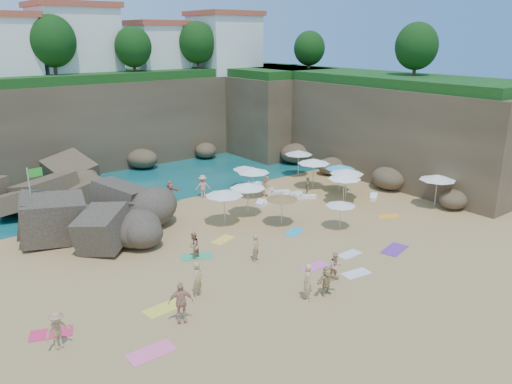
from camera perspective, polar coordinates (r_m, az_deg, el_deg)
ground at (r=30.97m, az=0.49°, el=-5.55°), size 120.00×120.00×0.00m
seawater at (r=56.55m, az=-18.79°, el=4.23°), size 120.00×120.00×0.00m
cliff_back at (r=51.89m, az=-15.24°, el=7.93°), size 44.00×8.00×8.00m
cliff_right at (r=48.29m, az=12.48°, el=7.45°), size 8.00×30.00×8.00m
cliff_corner at (r=55.32m, az=1.47°, el=9.10°), size 10.00×12.00×8.00m
rock_promontory at (r=40.75m, az=-26.61°, el=-1.71°), size 12.00×7.00×2.00m
clifftop_buildings at (r=52.36m, az=-15.25°, el=16.00°), size 28.48×9.48×7.00m
clifftop_trees at (r=47.49m, az=-10.05°, el=16.24°), size 35.60×23.82×4.40m
rock_outcrop at (r=32.41m, az=-16.10°, el=-5.20°), size 9.83×8.71×3.26m
flag_pole at (r=33.11m, az=-24.12°, el=-0.20°), size 0.90×0.14×4.59m
parasol_0 at (r=40.96m, az=-1.30°, el=2.80°), size 1.98×1.98×1.87m
parasol_1 at (r=34.50m, az=-0.95°, el=0.75°), size 2.50×2.50×2.37m
parasol_2 at (r=40.98m, az=6.61°, el=3.53°), size 2.64×2.64×2.50m
parasol_3 at (r=44.60m, az=4.90°, el=4.53°), size 2.46×2.46×2.33m
parasol_4 at (r=37.46m, az=10.08°, el=1.76°), size 2.45×2.45×2.31m
parasol_5 at (r=32.88m, az=-3.66°, el=-0.08°), size 2.55×2.55×2.41m
parasol_6 at (r=32.86m, az=2.98°, el=-0.59°), size 2.23×2.23×2.11m
parasol_7 at (r=38.41m, az=-0.32°, el=2.51°), size 2.51×2.51×2.37m
parasol_8 at (r=38.49m, az=10.34°, el=2.35°), size 2.58×2.58×2.44m
parasol_9 at (r=32.73m, az=9.65°, el=-1.30°), size 1.97×1.97×1.87m
parasol_10 at (r=40.40m, az=9.61°, el=2.86°), size 2.38×2.38×2.25m
parasol_11 at (r=38.50m, az=20.05°, el=1.58°), size 2.60×2.60×2.45m
lounger_0 at (r=39.20m, az=4.22°, el=-0.33°), size 1.82×0.65×0.28m
lounger_1 at (r=37.35m, az=0.97°, el=-1.22°), size 1.74×1.06×0.26m
lounger_2 at (r=41.71m, az=-0.27°, el=0.81°), size 1.66×0.84×0.25m
lounger_3 at (r=39.66m, az=2.54°, el=-0.07°), size 1.96×1.31×0.29m
lounger_4 at (r=38.92m, az=5.74°, el=-0.53°), size 1.60×1.27×0.24m
lounger_5 at (r=39.79m, az=13.32°, el=-0.52°), size 1.57×1.31×0.24m
towel_1 at (r=21.37m, az=-11.89°, el=-17.52°), size 1.90×0.96×0.03m
towel_4 at (r=24.15m, az=-10.50°, el=-12.96°), size 1.89×1.04×0.03m
towel_5 at (r=29.58m, az=10.66°, el=-7.00°), size 1.51×0.79×0.03m
towel_6 at (r=30.79m, az=15.55°, el=-6.34°), size 2.13×1.42×0.03m
towel_7 at (r=23.73m, az=-22.36°, el=-14.71°), size 1.94×1.44×0.03m
towel_8 at (r=32.32m, az=4.40°, el=-4.56°), size 1.78×1.39×0.03m
towel_9 at (r=27.84m, az=6.75°, el=-8.43°), size 1.57×0.80×0.03m
towel_10 at (r=36.09m, az=14.92°, el=-2.71°), size 1.76×1.37×0.03m
towel_11 at (r=28.99m, az=-6.83°, el=-7.33°), size 1.98×1.49×0.03m
towel_12 at (r=31.09m, az=-3.80°, el=-5.47°), size 1.74×1.28×0.03m
towel_13 at (r=27.42m, az=11.39°, el=-9.11°), size 1.65×0.98×0.03m
person_stand_0 at (r=24.55m, az=-6.66°, el=-9.88°), size 0.78×0.72×1.79m
person_stand_1 at (r=28.51m, az=-7.15°, el=-6.11°), size 0.94×0.87×1.56m
person_stand_2 at (r=38.93m, az=-6.11°, el=0.65°), size 1.25×0.91×1.78m
person_stand_3 at (r=39.09m, az=5.91°, el=0.58°), size 0.93×0.94×1.59m
person_stand_4 at (r=39.09m, az=1.17°, el=0.71°), size 0.90×0.83×1.63m
person_stand_5 at (r=37.69m, az=-9.76°, el=-0.07°), size 1.72×0.81×1.79m
person_stand_6 at (r=24.16m, az=5.85°, el=-10.23°), size 0.76×0.81×1.86m
person_lie_0 at (r=22.57m, az=-21.55°, el=-15.79°), size 1.32×1.79×0.43m
person_lie_1 at (r=22.98m, az=-8.52°, el=-13.94°), size 1.72×2.14×0.45m
person_lie_3 at (r=25.09m, az=8.01°, el=-11.12°), size 1.46×1.55×0.38m
person_lie_4 at (r=28.25m, az=0.00°, el=-7.52°), size 1.15×1.62×0.36m
person_lie_5 at (r=26.40m, az=9.03°, el=-9.41°), size 1.07×1.64×0.57m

